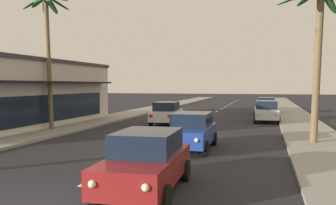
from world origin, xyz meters
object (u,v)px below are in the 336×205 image
at_px(sedan_oncoming_far, 167,113).
at_px(sedan_parked_mid_kerb, 266,111).
at_px(palm_right_second, 319,31).
at_px(sedan_third_in_queue, 192,131).
at_px(sedan_parked_nearest_kerb, 267,106).
at_px(storefront_strip_left, 9,93).
at_px(palm_left_second, 47,25).
at_px(sedan_lead_at_stop_bar, 146,161).

height_order(sedan_oncoming_far, sedan_parked_mid_kerb, same).
bearing_deg(sedan_parked_mid_kerb, palm_right_second, -77.75).
bearing_deg(sedan_third_in_queue, palm_right_second, 25.28).
relative_size(sedan_parked_nearest_kerb, storefront_strip_left, 0.25).
xyz_separation_m(palm_left_second, palm_right_second, (15.98, -1.55, -1.16)).
height_order(sedan_oncoming_far, storefront_strip_left, storefront_strip_left).
xyz_separation_m(sedan_lead_at_stop_bar, palm_right_second, (5.62, 9.58, 4.72)).
bearing_deg(storefront_strip_left, palm_right_second, -7.22).
bearing_deg(sedan_parked_nearest_kerb, palm_right_second, -82.92).
xyz_separation_m(sedan_parked_mid_kerb, storefront_strip_left, (-17.28, -8.52, 1.51)).
bearing_deg(sedan_oncoming_far, palm_right_second, -37.18).
xyz_separation_m(sedan_lead_at_stop_bar, sedan_third_in_queue, (-0.09, 6.88, 0.00)).
height_order(sedan_lead_at_stop_bar, palm_left_second, palm_left_second).
bearing_deg(sedan_oncoming_far, sedan_third_in_queue, -68.63).
xyz_separation_m(sedan_lead_at_stop_bar, sedan_parked_nearest_kerb, (3.26, 28.57, 0.00)).
height_order(sedan_parked_mid_kerb, palm_left_second, palm_left_second).
distance_m(sedan_oncoming_far, palm_right_second, 12.96).
relative_size(sedan_third_in_queue, storefront_strip_left, 0.25).
relative_size(sedan_parked_nearest_kerb, sedan_parked_mid_kerb, 1.00).
height_order(sedan_third_in_queue, storefront_strip_left, storefront_strip_left).
height_order(sedan_parked_nearest_kerb, storefront_strip_left, storefront_strip_left).
relative_size(sedan_lead_at_stop_bar, sedan_parked_nearest_kerb, 1.00).
bearing_deg(sedan_oncoming_far, sedan_lead_at_stop_bar, -76.67).
bearing_deg(sedan_parked_nearest_kerb, sedan_third_in_queue, -98.78).
height_order(sedan_third_in_queue, sedan_parked_mid_kerb, same).
distance_m(sedan_parked_nearest_kerb, sedan_parked_mid_kerb, 7.98).
height_order(sedan_parked_nearest_kerb, palm_right_second, palm_right_second).
relative_size(sedan_parked_nearest_kerb, palm_left_second, 0.51).
bearing_deg(sedan_lead_at_stop_bar, sedan_parked_mid_kerb, 81.09).
xyz_separation_m(sedan_third_in_queue, storefront_strip_left, (-13.96, 5.19, 1.51)).
xyz_separation_m(palm_right_second, storefront_strip_left, (-19.67, 2.49, -3.21)).
xyz_separation_m(sedan_lead_at_stop_bar, storefront_strip_left, (-14.05, 12.07, 1.51)).
height_order(sedan_oncoming_far, sedan_parked_nearest_kerb, same).
xyz_separation_m(sedan_third_in_queue, palm_right_second, (5.71, 2.70, 4.72)).
height_order(sedan_parked_nearest_kerb, sedan_parked_mid_kerb, same).
xyz_separation_m(sedan_third_in_queue, sedan_parked_mid_kerb, (3.32, 13.71, 0.00)).
bearing_deg(sedan_lead_at_stop_bar, palm_left_second, 132.96).
xyz_separation_m(sedan_parked_mid_kerb, palm_left_second, (-13.59, -9.46, 5.88)).
bearing_deg(palm_right_second, sedan_oncoming_far, 142.82).
relative_size(sedan_lead_at_stop_bar, palm_left_second, 0.51).
bearing_deg(sedan_oncoming_far, storefront_strip_left, -154.47).
distance_m(sedan_parked_mid_kerb, palm_right_second, 12.21).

